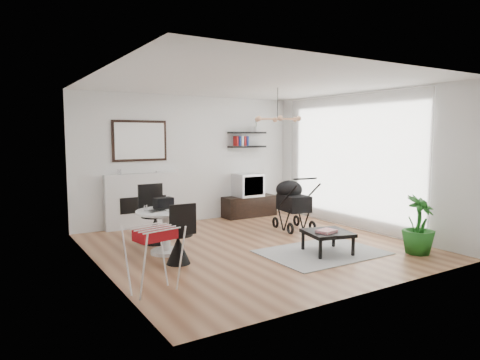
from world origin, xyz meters
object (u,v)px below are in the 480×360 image
dining_table (166,225)px  stroller (292,206)px  crt_tv (248,185)px  coffee_table (328,234)px  fireplace (142,194)px  tv_console (249,206)px  potted_plant (419,225)px  drying_rack (154,258)px

dining_table → stroller: bearing=7.2°
crt_tv → coffee_table: crt_tv is taller
fireplace → dining_table: fireplace is taller
tv_console → coffee_table: 3.30m
stroller → potted_plant: stroller is taller
tv_console → crt_tv: bearing=-175.8°
tv_console → stroller: bearing=-89.6°
stroller → dining_table: bearing=-163.5°
drying_rack → potted_plant: bearing=-19.1°
crt_tv → dining_table: (-2.75, -1.91, -0.28)m
drying_rack → potted_plant: size_ratio=0.87×
crt_tv → drying_rack: size_ratio=0.75×
fireplace → tv_console: bearing=-3.5°
dining_table → stroller: stroller is taller
potted_plant → fireplace: bearing=126.4°
fireplace → dining_table: 2.10m
fireplace → tv_console: size_ratio=1.72×
dining_table → drying_rack: bearing=-116.7°
coffee_table → dining_table: bearing=148.5°
fireplace → coffee_table: bearing=-61.3°
tv_console → coffee_table: bearing=-100.8°
tv_console → drying_rack: drying_rack is taller
coffee_table → potted_plant: bearing=-32.2°
stroller → coffee_table: 1.80m
fireplace → potted_plant: size_ratio=2.35×
dining_table → coffee_table: (2.17, -1.33, -0.14)m
stroller → fireplace: bearing=154.8°
fireplace → potted_plant: 5.17m
crt_tv → fireplace: bearing=176.3°
fireplace → coffee_table: (1.86, -3.40, -0.37)m
fireplace → coffee_table: 3.89m
crt_tv → stroller: size_ratio=0.55×
stroller → potted_plant: 2.51m
dining_table → potted_plant: (3.38, -2.09, 0.00)m
tv_console → potted_plant: bearing=-81.6°
tv_console → dining_table: 3.39m
tv_console → stroller: size_ratio=1.16×
stroller → coffee_table: (-0.63, -1.68, -0.15)m
stroller → potted_plant: (0.58, -2.45, -0.01)m
drying_rack → stroller: size_ratio=0.74×
fireplace → coffee_table: size_ratio=2.72×
crt_tv → dining_table: crt_tv is taller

